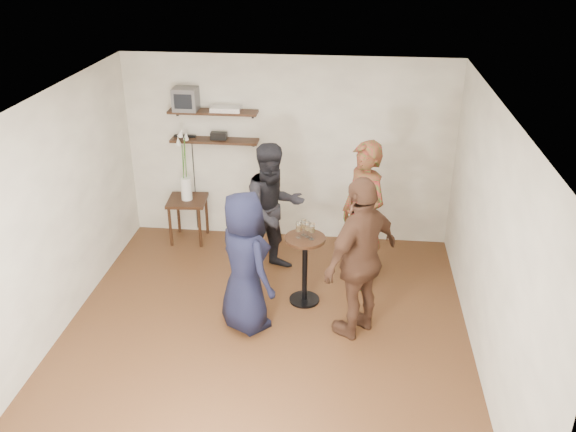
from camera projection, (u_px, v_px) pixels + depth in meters
The scene contains 18 objects.
room at pixel (261, 233), 6.13m from camera, with size 4.58×5.08×2.68m.
shelf_upper at pixel (213, 112), 8.12m from camera, with size 1.20×0.25×0.04m, color black.
shelf_lower at pixel (215, 140), 8.29m from camera, with size 1.20×0.25×0.04m, color black.
crt_monitor at pixel (186, 99), 8.08m from camera, with size 0.32×0.30×0.30m, color #59595B.
dvd_deck at pixel (226, 109), 8.08m from camera, with size 0.40×0.24×0.06m, color silver.
radio at pixel (219, 136), 8.26m from camera, with size 0.22×0.10×0.10m, color black.
power_strip at pixel (185, 136), 8.37m from camera, with size 0.30×0.05×0.03m, color black.
side_table at pixel (188, 206), 8.58m from camera, with size 0.57×0.57×0.63m.
vase_lilies at pixel (185, 177), 8.39m from camera, with size 0.20×0.21×1.06m.
drinks_table at pixel (305, 261), 7.13m from camera, with size 0.47×0.47×0.86m.
wine_glass_fl at pixel (299, 227), 6.92m from camera, with size 0.07×0.07×0.20m.
wine_glass_fr at pixel (312, 229), 6.89m from camera, with size 0.07×0.07×0.20m.
wine_glass_bl at pixel (304, 225), 6.98m from camera, with size 0.07×0.07×0.20m.
wine_glass_br at pixel (307, 227), 6.94m from camera, with size 0.06×0.06×0.19m.
person_plaid at pixel (363, 216), 7.35m from camera, with size 0.68×0.45×1.87m, color #A31221.
person_dark at pixel (273, 210), 7.65m from camera, with size 0.84×0.66×1.74m, color black.
person_navy at pixel (245, 262), 6.57m from camera, with size 0.79×0.52×1.63m, color black.
person_brown at pixel (361, 258), 6.43m from camera, with size 1.08×0.45×1.84m, color #4D2F21.
Camera 1 is at (0.86, -5.39, 4.11)m, focal length 38.00 mm.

